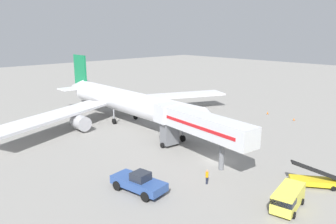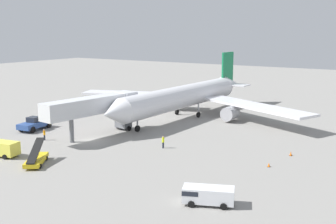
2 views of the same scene
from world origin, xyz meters
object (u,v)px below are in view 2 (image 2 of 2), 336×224
Objects in this scene: airplane_at_gate at (186,96)px; ground_crew_worker_foreground at (44,134)px; belt_loader_truck at (36,159)px; service_van_near_left at (207,194)px; safety_cone_alpha at (269,165)px; safety_cone_bravo at (291,154)px; service_van_far_center at (0,147)px; ground_crew_worker_midground at (163,142)px; pushback_tug at (35,124)px; jet_bridge at (97,107)px.

ground_crew_worker_foreground is at bearing -108.29° from airplane_at_gate.
service_van_near_left is (24.87, 0.45, 0.31)m from belt_loader_truck.
airplane_at_gate is 92.46× the size of safety_cone_alpha.
service_van_far_center is at bearing -147.17° from safety_cone_bravo.
airplane_at_gate reaches higher than ground_crew_worker_foreground.
service_van_near_left is 9.62× the size of safety_cone_alpha.
belt_loader_truck is at bearing -140.96° from safety_cone_bravo.
safety_cone_alpha is (25.34, -22.35, -3.84)m from airplane_at_gate.
belt_loader_truck is 9.50× the size of safety_cone_bravo.
service_van_near_left is 21.29m from ground_crew_worker_midground.
service_van_near_left is 32.08m from service_van_far_center.
safety_cone_alpha is at bearing -97.88° from safety_cone_bravo.
ground_crew_worker_foreground is (-8.77, 9.09, 0.21)m from belt_loader_truck.
ground_crew_worker_midground is 18.36m from safety_cone_bravo.
service_van_far_center is (8.58, -13.31, 0.12)m from pushback_tug.
ground_crew_worker_midground is at bearing 5.18° from pushback_tug.
airplane_at_gate reaches higher than safety_cone_bravo.
belt_loader_truck is (3.49, -15.81, -4.22)m from jet_bridge.
safety_cone_alpha is (26.05, 15.41, -0.46)m from belt_loader_truck.
ground_crew_worker_foreground is at bearing -160.34° from safety_cone_bravo.
belt_loader_truck is at bearing -46.05° from ground_crew_worker_foreground.
jet_bridge is 9.43m from ground_crew_worker_foreground.
ground_crew_worker_foreground is 35.39m from safety_cone_alpha.
service_van_near_left is (28.36, -15.36, -3.91)m from jet_bridge.
ground_crew_worker_midground reaches higher than safety_cone_alpha.
pushback_tug reaches higher than service_van_near_left.
safety_cone_alpha is at bearing 30.61° from belt_loader_truck.
pushback_tug reaches higher than safety_cone_alpha.
airplane_at_gate is 86.94× the size of safety_cone_bravo.
safety_cone_bravo is at bearing 84.46° from service_van_near_left.
ground_crew_worker_foreground is at bearing -161.07° from ground_crew_worker_midground.
safety_cone_bravo is (2.08, 21.40, -0.75)m from service_van_near_left.
jet_bridge is at bearing -168.77° from safety_cone_bravo.
safety_cone_alpha is at bearing 25.12° from service_van_far_center.
jet_bridge reaches higher than service_van_near_left.
service_van_near_left is at bearing -17.32° from pushback_tug.
ground_crew_worker_foreground is at bearing 133.95° from belt_loader_truck.
belt_loader_truck is 3.24× the size of ground_crew_worker_foreground.
service_van_far_center is at bearing -80.46° from ground_crew_worker_foreground.
service_van_far_center is at bearing -154.88° from safety_cone_alpha.
belt_loader_truck is (15.79, -13.13, -0.36)m from pushback_tug.
service_van_far_center is (-7.92, -37.95, -2.91)m from airplane_at_gate.
safety_cone_alpha is at bearing 10.29° from ground_crew_worker_foreground.
ground_crew_worker_midground is at bearing -1.57° from jet_bridge.
pushback_tug is 42.59m from service_van_near_left.
airplane_at_gate reaches higher than service_van_far_center.
pushback_tug is 41.91m from safety_cone_alpha.
jet_bridge is at bearing 76.92° from service_van_far_center.
safety_cone_bravo reaches higher than safety_cone_alpha.
jet_bridge is 10.21× the size of ground_crew_worker_foreground.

